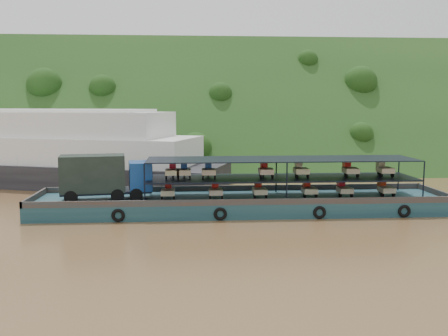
{
  "coord_description": "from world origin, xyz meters",
  "views": [
    {
      "loc": [
        -5.23,
        -43.59,
        9.17
      ],
      "look_at": [
        -2.0,
        3.0,
        3.2
      ],
      "focal_mm": 40.0,
      "sensor_mm": 36.0,
      "label": 1
    }
  ],
  "objects": [
    {
      "name": "hillside",
      "position": [
        0.0,
        36.0,
        0.0
      ],
      "size": [
        140.0,
        39.6,
        39.6
      ],
      "primitive_type": "cube",
      "rotation": [
        0.79,
        0.0,
        0.0
      ],
      "color": "#1B3B15",
      "rests_on": "ground"
    },
    {
      "name": "passenger_ferry",
      "position": [
        -22.3,
        15.84,
        3.74
      ],
      "size": [
        43.81,
        23.96,
        8.64
      ],
      "rotation": [
        0.0,
        0.0,
        -0.33
      ],
      "color": "black",
      "rests_on": "ground"
    },
    {
      "name": "ground",
      "position": [
        0.0,
        0.0,
        0.0
      ],
      "size": [
        160.0,
        160.0,
        0.0
      ],
      "primitive_type": "plane",
      "color": "brown",
      "rests_on": "ground"
    },
    {
      "name": "cargo_barge",
      "position": [
        -2.23,
        -1.49,
        1.26
      ],
      "size": [
        35.0,
        7.18,
        4.99
      ],
      "color": "#123341",
      "rests_on": "ground"
    }
  ]
}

